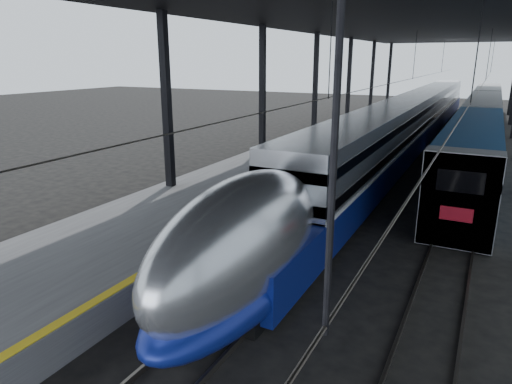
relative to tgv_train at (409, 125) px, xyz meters
The scene contains 7 objects.
ground 25.72m from the tgv_train, 94.47° to the right, with size 160.00×160.00×0.00m, color black.
platform 7.95m from the tgv_train, 134.65° to the right, with size 6.00×80.00×1.00m, color #4C4C4F.
yellow_strip 6.25m from the tgv_train, 115.87° to the right, with size 0.30×80.00×0.01m, color gold.
rails 6.37m from the tgv_train, 65.82° to the right, with size 6.52×80.00×0.16m.
canopy 9.11m from the tgv_train, 91.02° to the right, with size 18.00×75.00×9.47m.
tgv_train is the anchor object (origin of this frame).
second_train 8.58m from the tgv_train, 54.36° to the left, with size 2.70×56.05×3.72m.
Camera 1 is at (7.68, -12.17, 6.94)m, focal length 32.00 mm.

